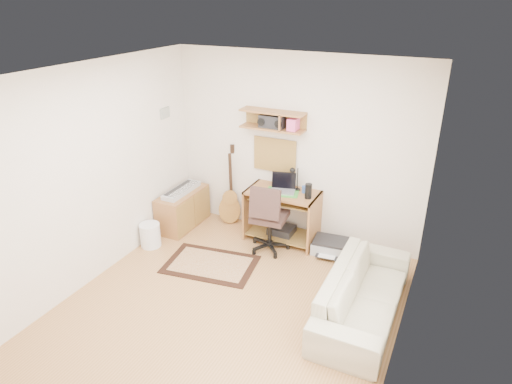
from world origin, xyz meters
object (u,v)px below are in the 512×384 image
at_px(desk, 282,216).
at_px(sofa, 364,287).
at_px(task_chair, 270,216).
at_px(printer, 330,246).
at_px(cabinet, 183,209).

relative_size(desk, sofa, 0.54).
distance_m(desk, task_chair, 0.35).
bearing_deg(sofa, task_chair, 60.96).
xyz_separation_m(task_chair, printer, (0.79, 0.29, -0.42)).
relative_size(cabinet, sofa, 0.48).
bearing_deg(sofa, desk, 51.39).
height_order(desk, cabinet, desk).
bearing_deg(cabinet, task_chair, -2.63).
bearing_deg(printer, desk, 171.41).
relative_size(desk, printer, 2.12).
relative_size(task_chair, sofa, 0.54).
distance_m(desk, sofa, 1.85).
bearing_deg(printer, cabinet, 179.93).
bearing_deg(cabinet, desk, 9.63).
xyz_separation_m(desk, sofa, (1.44, -1.15, -0.01)).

